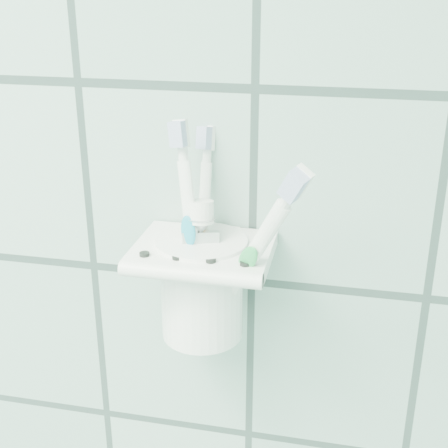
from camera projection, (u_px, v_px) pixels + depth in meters
name	position (u px, v px, depth m)	size (l,w,h in m)	color
holder_bracket	(204.00, 253.00, 0.57)	(0.12, 0.10, 0.04)	white
cup	(202.00, 284.00, 0.58)	(0.09, 0.09, 0.10)	white
toothbrush_pink	(201.00, 237.00, 0.54)	(0.03, 0.04, 0.20)	white
toothbrush_blue	(196.00, 233.00, 0.57)	(0.02, 0.05, 0.19)	white
toothbrush_orange	(210.00, 217.00, 0.56)	(0.09, 0.08, 0.21)	white
toothpaste_tube	(200.00, 265.00, 0.55)	(0.04, 0.04, 0.13)	silver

